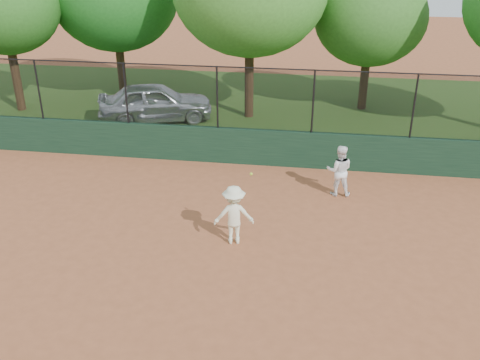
# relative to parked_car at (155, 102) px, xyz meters

# --- Properties ---
(ground) EXTENTS (80.00, 80.00, 0.00)m
(ground) POSITION_rel_parked_car_xyz_m (3.75, -9.76, -0.76)
(ground) COLOR #A35734
(ground) RESTS_ON ground
(back_wall) EXTENTS (26.00, 0.20, 1.20)m
(back_wall) POSITION_rel_parked_car_xyz_m (3.75, -3.76, -0.16)
(back_wall) COLOR #193723
(back_wall) RESTS_ON ground
(grass_strip) EXTENTS (36.00, 12.00, 0.01)m
(grass_strip) POSITION_rel_parked_car_xyz_m (3.75, 2.24, -0.76)
(grass_strip) COLOR #274816
(grass_strip) RESTS_ON ground
(parked_car) EXTENTS (4.80, 3.12, 1.52)m
(parked_car) POSITION_rel_parked_car_xyz_m (0.00, 0.00, 0.00)
(parked_car) COLOR silver
(parked_car) RESTS_ON ground
(player_second) EXTENTS (0.76, 0.60, 1.51)m
(player_second) POSITION_rel_parked_car_xyz_m (7.12, -5.59, -0.00)
(player_second) COLOR white
(player_second) RESTS_ON ground
(player_main) EXTENTS (1.07, 0.75, 2.01)m
(player_main) POSITION_rel_parked_car_xyz_m (4.56, -8.61, -0.00)
(player_main) COLOR white
(player_main) RESTS_ON ground
(fence_assembly) EXTENTS (26.00, 0.06, 2.00)m
(fence_assembly) POSITION_rel_parked_car_xyz_m (3.72, -3.76, 1.48)
(fence_assembly) COLOR black
(fence_assembly) RESTS_ON back_wall
(tree_0) EXTENTS (4.48, 4.07, 6.22)m
(tree_0) POSITION_rel_parked_car_xyz_m (-6.09, 0.50, 3.51)
(tree_0) COLOR #462E19
(tree_0) RESTS_ON ground
(tree_3) EXTENTS (4.51, 4.10, 5.73)m
(tree_3) POSITION_rel_parked_car_xyz_m (8.26, 2.83, 3.02)
(tree_3) COLOR #412B15
(tree_3) RESTS_ON ground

